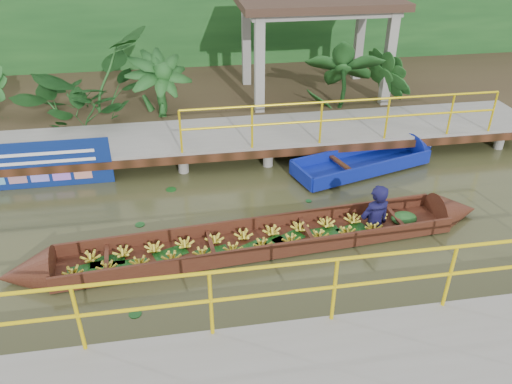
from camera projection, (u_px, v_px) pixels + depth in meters
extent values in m
plane|color=#33351A|center=(242.00, 234.00, 9.51)|extent=(80.00, 80.00, 0.00)
cube|color=#34281A|center=(209.00, 92.00, 15.77)|extent=(30.00, 8.00, 0.45)
cube|color=gray|center=(222.00, 136.00, 12.23)|extent=(16.00, 2.00, 0.15)
cube|color=black|center=(227.00, 156.00, 11.42)|extent=(16.00, 0.12, 0.18)
cylinder|color=#DFBD0B|center=(346.00, 101.00, 11.26)|extent=(7.50, 0.05, 0.05)
cylinder|color=#DFBD0B|center=(344.00, 119.00, 11.49)|extent=(7.50, 0.05, 0.05)
cylinder|color=#DFBD0B|center=(344.00, 121.00, 11.52)|extent=(0.05, 0.05, 1.00)
cylinder|color=gray|center=(48.00, 173.00, 11.14)|extent=(0.24, 0.24, 0.55)
cylinder|color=gray|center=(60.00, 143.00, 12.50)|extent=(0.24, 0.24, 0.55)
cylinder|color=gray|center=(139.00, 167.00, 11.42)|extent=(0.24, 0.24, 0.55)
cylinder|color=gray|center=(142.00, 138.00, 12.78)|extent=(0.24, 0.24, 0.55)
cylinder|color=gray|center=(226.00, 160.00, 11.70)|extent=(0.24, 0.24, 0.55)
cylinder|color=gray|center=(219.00, 133.00, 13.06)|extent=(0.24, 0.24, 0.55)
cylinder|color=gray|center=(309.00, 154.00, 11.98)|extent=(0.24, 0.24, 0.55)
cylinder|color=gray|center=(294.00, 128.00, 13.34)|extent=(0.24, 0.24, 0.55)
cylinder|color=gray|center=(388.00, 148.00, 12.25)|extent=(0.24, 0.24, 0.55)
cylinder|color=gray|center=(365.00, 123.00, 13.61)|extent=(0.24, 0.24, 0.55)
cylinder|color=gray|center=(463.00, 143.00, 12.53)|extent=(0.24, 0.24, 0.55)
cylinder|color=gray|center=(434.00, 119.00, 13.89)|extent=(0.24, 0.24, 0.55)
cylinder|color=gray|center=(226.00, 160.00, 11.70)|extent=(0.24, 0.24, 0.55)
cylinder|color=#DFBD0B|center=(353.00, 258.00, 6.22)|extent=(10.00, 0.05, 0.05)
cylinder|color=#DFBD0B|center=(350.00, 285.00, 6.45)|extent=(10.00, 0.05, 0.05)
cylinder|color=#DFBD0B|center=(349.00, 288.00, 6.48)|extent=(0.05, 0.05, 1.00)
cube|color=gray|center=(259.00, 70.00, 13.20)|extent=(0.25, 0.25, 2.80)
cube|color=gray|center=(388.00, 64.00, 13.71)|extent=(0.25, 0.25, 2.80)
cube|color=gray|center=(246.00, 47.00, 15.24)|extent=(0.25, 0.25, 2.80)
cube|color=gray|center=(359.00, 42.00, 15.75)|extent=(0.25, 0.25, 2.80)
cube|color=gray|center=(316.00, 8.00, 13.81)|extent=(4.00, 2.60, 0.12)
cube|color=#38251C|center=(317.00, 0.00, 13.71)|extent=(4.40, 3.00, 0.20)
cube|color=#133C16|center=(201.00, 18.00, 17.00)|extent=(30.00, 0.80, 4.00)
cube|color=#39160F|center=(260.00, 244.00, 9.15)|extent=(7.28, 1.48, 0.05)
cube|color=#39160F|center=(254.00, 224.00, 9.46)|extent=(7.22, 0.64, 0.31)
cube|color=#39160F|center=(267.00, 253.00, 8.71)|extent=(7.22, 0.64, 0.31)
cone|color=#39160F|center=(26.00, 275.00, 8.28)|extent=(0.97, 0.94, 0.87)
cone|color=#39160F|center=(455.00, 212.00, 9.95)|extent=(0.97, 0.94, 0.87)
ellipsoid|color=#133C16|center=(404.00, 218.00, 9.71)|extent=(0.54, 0.44, 0.24)
imported|color=#0F0E36|center=(379.00, 186.00, 9.16)|extent=(0.72, 0.55, 1.77)
cube|color=navy|center=(361.00, 166.00, 11.68)|extent=(3.37, 1.84, 0.11)
cube|color=navy|center=(349.00, 153.00, 11.99)|extent=(3.12, 0.97, 0.32)
cube|color=navy|center=(374.00, 170.00, 11.24)|extent=(3.12, 0.97, 0.32)
cube|color=navy|center=(301.00, 176.00, 11.01)|extent=(0.33, 0.95, 0.32)
cone|color=navy|center=(422.00, 149.00, 12.33)|extent=(0.87, 1.05, 0.90)
cube|color=black|center=(342.00, 164.00, 11.39)|extent=(0.38, 0.96, 0.05)
cube|color=navy|center=(28.00, 166.00, 10.74)|extent=(3.49, 0.03, 1.09)
cube|color=white|center=(25.00, 155.00, 10.59)|extent=(2.84, 0.01, 0.07)
cube|color=white|center=(27.00, 163.00, 10.69)|extent=(2.84, 0.01, 0.07)
imported|color=#133C16|center=(78.00, 81.00, 12.78)|extent=(1.66, 1.66, 2.07)
imported|color=#133C16|center=(157.00, 77.00, 13.06)|extent=(1.66, 1.66, 2.07)
imported|color=#133C16|center=(340.00, 68.00, 13.75)|extent=(1.66, 1.66, 2.07)
imported|color=#133C16|center=(392.00, 65.00, 13.96)|extent=(1.66, 1.66, 2.07)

